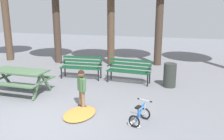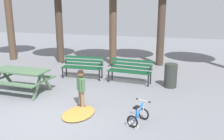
{
  "view_description": "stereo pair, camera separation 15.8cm",
  "coord_description": "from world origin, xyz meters",
  "px_view_note": "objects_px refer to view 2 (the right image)",
  "views": [
    {
      "loc": [
        3.07,
        -4.92,
        2.73
      ],
      "look_at": [
        1.15,
        2.08,
        0.85
      ],
      "focal_mm": 39.19,
      "sensor_mm": 36.0,
      "label": 1
    },
    {
      "loc": [
        3.22,
        -4.88,
        2.73
      ],
      "look_at": [
        1.15,
        2.08,
        0.85
      ],
      "focal_mm": 39.19,
      "sensor_mm": 36.0,
      "label": 2
    }
  ],
  "objects_px": {
    "child_standing": "(81,85)",
    "park_bench_far_left": "(83,65)",
    "kids_bicycle": "(138,116)",
    "park_bench_left": "(130,69)",
    "picnic_table": "(21,75)",
    "trash_bin": "(171,75)"
  },
  "relations": [
    {
      "from": "park_bench_far_left",
      "to": "trash_bin",
      "type": "bearing_deg",
      "value": -3.23
    },
    {
      "from": "kids_bicycle",
      "to": "child_standing",
      "type": "bearing_deg",
      "value": 162.99
    },
    {
      "from": "picnic_table",
      "to": "park_bench_far_left",
      "type": "height_order",
      "value": "park_bench_far_left"
    },
    {
      "from": "picnic_table",
      "to": "trash_bin",
      "type": "bearing_deg",
      "value": 22.69
    },
    {
      "from": "park_bench_far_left",
      "to": "child_standing",
      "type": "distance_m",
      "value": 2.95
    },
    {
      "from": "picnic_table",
      "to": "trash_bin",
      "type": "height_order",
      "value": "trash_bin"
    },
    {
      "from": "park_bench_far_left",
      "to": "kids_bicycle",
      "type": "distance_m",
      "value": 4.32
    },
    {
      "from": "kids_bicycle",
      "to": "picnic_table",
      "type": "bearing_deg",
      "value": 164.68
    },
    {
      "from": "picnic_table",
      "to": "park_bench_far_left",
      "type": "bearing_deg",
      "value": 59.45
    },
    {
      "from": "picnic_table",
      "to": "park_bench_far_left",
      "type": "distance_m",
      "value": 2.48
    },
    {
      "from": "kids_bicycle",
      "to": "trash_bin",
      "type": "relative_size",
      "value": 0.75
    },
    {
      "from": "park_bench_left",
      "to": "trash_bin",
      "type": "xyz_separation_m",
      "value": [
        1.47,
        -0.13,
        -0.09
      ]
    },
    {
      "from": "picnic_table",
      "to": "child_standing",
      "type": "relative_size",
      "value": 1.7
    },
    {
      "from": "park_bench_far_left",
      "to": "trash_bin",
      "type": "relative_size",
      "value": 1.94
    },
    {
      "from": "child_standing",
      "to": "trash_bin",
      "type": "xyz_separation_m",
      "value": [
        2.26,
        2.54,
        -0.22
      ]
    },
    {
      "from": "child_standing",
      "to": "park_bench_left",
      "type": "bearing_deg",
      "value": 73.52
    },
    {
      "from": "child_standing",
      "to": "picnic_table",
      "type": "bearing_deg",
      "value": 165.9
    },
    {
      "from": "child_standing",
      "to": "park_bench_far_left",
      "type": "bearing_deg",
      "value": 112.39
    },
    {
      "from": "picnic_table",
      "to": "park_bench_left",
      "type": "height_order",
      "value": "park_bench_left"
    },
    {
      "from": "park_bench_far_left",
      "to": "park_bench_left",
      "type": "height_order",
      "value": "same"
    },
    {
      "from": "picnic_table",
      "to": "kids_bicycle",
      "type": "relative_size",
      "value": 2.92
    },
    {
      "from": "picnic_table",
      "to": "park_bench_left",
      "type": "bearing_deg",
      "value": 33.11
    }
  ]
}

